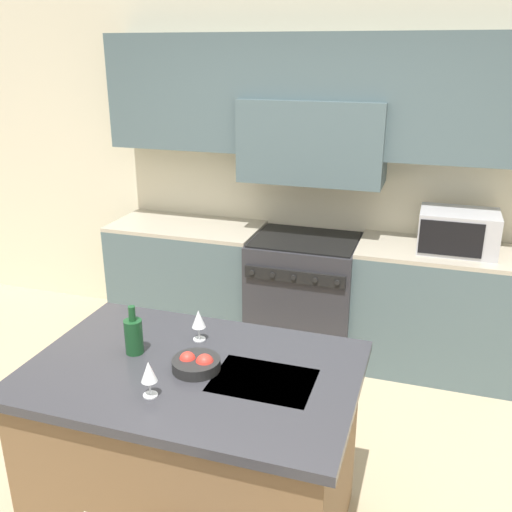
# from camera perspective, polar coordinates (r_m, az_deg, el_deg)

# --- Properties ---
(back_cabinetry) EXTENTS (10.00, 0.46, 2.70)m
(back_cabinetry) POSITION_cam_1_polar(r_m,az_deg,el_deg) (4.44, 6.08, 10.77)
(back_cabinetry) COLOR beige
(back_cabinetry) RESTS_ON ground_plane
(back_counter) EXTENTS (3.21, 0.62, 0.95)m
(back_counter) POSITION_cam_1_polar(r_m,az_deg,el_deg) (4.52, 4.89, -3.73)
(back_counter) COLOR #4C6066
(back_counter) RESTS_ON ground_plane
(range_stove) EXTENTS (0.80, 0.70, 0.93)m
(range_stove) POSITION_cam_1_polar(r_m,az_deg,el_deg) (4.51, 4.82, -3.92)
(range_stove) COLOR #2D2D33
(range_stove) RESTS_ON ground_plane
(microwave) EXTENTS (0.53, 0.39, 0.29)m
(microwave) POSITION_cam_1_polar(r_m,az_deg,el_deg) (4.22, 19.55, 2.34)
(microwave) COLOR #B7B7BC
(microwave) RESTS_ON back_counter
(kitchen_island) EXTENTS (1.50, 1.00, 0.93)m
(kitchen_island) POSITION_cam_1_polar(r_m,az_deg,el_deg) (2.91, -6.02, -18.87)
(kitchen_island) COLOR brown
(kitchen_island) RESTS_ON ground_plane
(wine_bottle) EXTENTS (0.09, 0.09, 0.24)m
(wine_bottle) POSITION_cam_1_polar(r_m,az_deg,el_deg) (2.76, -12.13, -7.76)
(wine_bottle) COLOR #194723
(wine_bottle) RESTS_ON kitchen_island
(wine_glass_near) EXTENTS (0.07, 0.07, 0.16)m
(wine_glass_near) POSITION_cam_1_polar(r_m,az_deg,el_deg) (2.42, -10.67, -11.41)
(wine_glass_near) COLOR white
(wine_glass_near) RESTS_ON kitchen_island
(wine_glass_far) EXTENTS (0.07, 0.07, 0.16)m
(wine_glass_far) POSITION_cam_1_polar(r_m,az_deg,el_deg) (2.82, -5.76, -6.38)
(wine_glass_far) COLOR white
(wine_glass_far) RESTS_ON kitchen_island
(fruit_bowl) EXTENTS (0.22, 0.22, 0.08)m
(fruit_bowl) POSITION_cam_1_polar(r_m,az_deg,el_deg) (2.61, -5.98, -10.64)
(fruit_bowl) COLOR black
(fruit_bowl) RESTS_ON kitchen_island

